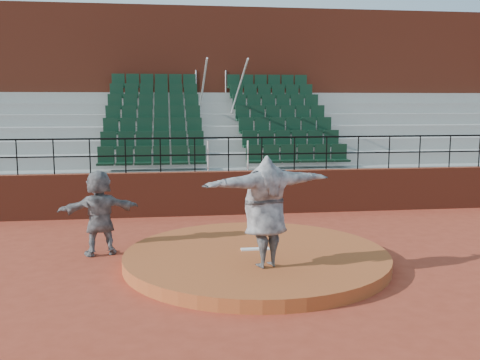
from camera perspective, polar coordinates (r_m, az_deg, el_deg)
The scene contains 9 objects.
ground at distance 11.33m, azimuth 1.74°, elevation -8.86°, with size 90.00×90.00×0.00m, color #993622.
pitchers_mound at distance 11.29m, azimuth 1.74°, elevation -8.26°, with size 5.50×5.50×0.25m, color #A44D24.
pitching_rubber at distance 11.39m, azimuth 1.62°, elevation -7.37°, with size 0.60×0.15×0.03m, color white.
boundary_wall at distance 16.00m, azimuth -1.22°, elevation -1.37°, with size 24.00×0.30×1.30m, color maroon.
wall_railing at distance 15.83m, azimuth -1.23°, elevation 3.56°, with size 24.04×0.05×1.03m.
seating_deck at distance 19.49m, azimuth -2.46°, elevation 2.72°, with size 24.00×5.97×4.63m.
press_box_facade at distance 23.34m, azimuth -3.42°, elevation 8.83°, with size 24.00×3.00×7.10m, color maroon.
pitcher at distance 10.06m, azimuth 2.73°, elevation -3.37°, with size 2.61×0.71×2.12m, color black.
fielder at distance 12.12m, azimuth -14.76°, elevation -3.36°, with size 1.76×0.56×1.90m, color black.
Camera 1 is at (-1.81, -10.67, 3.35)m, focal length 40.00 mm.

